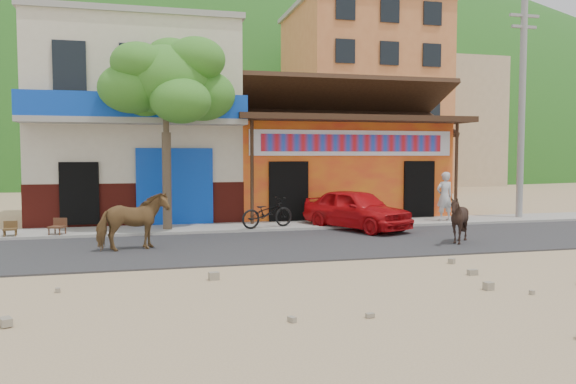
# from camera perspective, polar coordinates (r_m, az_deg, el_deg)

# --- Properties ---
(ground) EXTENTS (120.00, 120.00, 0.00)m
(ground) POSITION_cam_1_polar(r_m,az_deg,el_deg) (13.30, 9.22, -6.76)
(ground) COLOR #9E825B
(ground) RESTS_ON ground
(road) EXTENTS (60.00, 5.00, 0.04)m
(road) POSITION_cam_1_polar(r_m,az_deg,el_deg) (15.59, 5.55, -5.10)
(road) COLOR #28282B
(road) RESTS_ON ground
(sidewalk) EXTENTS (60.00, 2.00, 0.12)m
(sidewalk) POSITION_cam_1_polar(r_m,az_deg,el_deg) (18.88, 1.96, -3.41)
(sidewalk) COLOR gray
(sidewalk) RESTS_ON ground
(dance_club) EXTENTS (8.00, 6.00, 3.60)m
(dance_club) POSITION_cam_1_polar(r_m,az_deg,el_deg) (23.16, 3.97, 2.23)
(dance_club) COLOR orange
(dance_club) RESTS_ON ground
(cafe_building) EXTENTS (7.00, 6.00, 7.00)m
(cafe_building) POSITION_cam_1_polar(r_m,az_deg,el_deg) (22.02, -15.02, 6.46)
(cafe_building) COLOR beige
(cafe_building) RESTS_ON ground
(apartment_front) EXTENTS (9.00, 9.00, 12.00)m
(apartment_front) POSITION_cam_1_polar(r_m,az_deg,el_deg) (38.87, 7.41, 9.02)
(apartment_front) COLOR #CC723F
(apartment_front) RESTS_ON ground
(apartment_rear) EXTENTS (8.00, 8.00, 10.00)m
(apartment_rear) POSITION_cam_1_polar(r_m,az_deg,el_deg) (48.05, 14.81, 6.72)
(apartment_rear) COLOR tan
(apartment_rear) RESTS_ON ground
(hillside) EXTENTS (100.00, 40.00, 24.00)m
(hillside) POSITION_cam_1_polar(r_m,az_deg,el_deg) (82.72, -10.67, 10.36)
(hillside) COLOR #194C14
(hillside) RESTS_ON ground
(tree) EXTENTS (3.00, 3.00, 6.00)m
(tree) POSITION_cam_1_polar(r_m,az_deg,el_deg) (17.82, -12.27, 5.94)
(tree) COLOR #2D721E
(tree) RESTS_ON sidewalk
(utility_pole) EXTENTS (0.24, 0.24, 8.00)m
(utility_pole) POSITION_cam_1_polar(r_m,az_deg,el_deg) (22.51, 22.66, 7.81)
(utility_pole) COLOR gray
(utility_pole) RESTS_ON sidewalk
(cow_tan) EXTENTS (1.86, 1.22, 1.45)m
(cow_tan) POSITION_cam_1_polar(r_m,az_deg,el_deg) (14.54, -15.49, -2.90)
(cow_tan) COLOR brown
(cow_tan) RESTS_ON road
(cow_dark) EXTENTS (1.26, 1.14, 1.28)m
(cow_dark) POSITION_cam_1_polar(r_m,az_deg,el_deg) (15.80, 16.96, -2.72)
(cow_dark) COLOR black
(cow_dark) RESTS_ON road
(red_car) EXTENTS (3.05, 4.10, 1.30)m
(red_car) POSITION_cam_1_polar(r_m,az_deg,el_deg) (18.09, 6.95, -1.74)
(red_car) COLOR red
(red_car) RESTS_ON road
(scooter) EXTENTS (1.94, 1.21, 0.96)m
(scooter) POSITION_cam_1_polar(r_m,az_deg,el_deg) (17.78, -2.12, -2.10)
(scooter) COLOR black
(scooter) RESTS_ON sidewalk
(pedestrian) EXTENTS (0.66, 0.46, 1.71)m
(pedestrian) POSITION_cam_1_polar(r_m,az_deg,el_deg) (20.39, 15.62, -0.42)
(pedestrian) COLOR silver
(pedestrian) RESTS_ON sidewalk
(cafe_chair_left) EXTENTS (0.53, 0.53, 0.88)m
(cafe_chair_left) POSITION_cam_1_polar(r_m,az_deg,el_deg) (17.58, -22.42, -2.60)
(cafe_chair_left) COLOR #4B2A19
(cafe_chair_left) RESTS_ON sidewalk
(cafe_chair_right) EXTENTS (0.41, 0.41, 0.78)m
(cafe_chair_right) POSITION_cam_1_polar(r_m,az_deg,el_deg) (17.80, -26.41, -2.77)
(cafe_chair_right) COLOR #463317
(cafe_chair_right) RESTS_ON sidewalk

